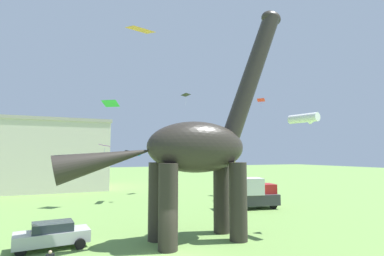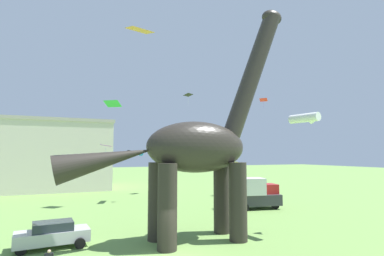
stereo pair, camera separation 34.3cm
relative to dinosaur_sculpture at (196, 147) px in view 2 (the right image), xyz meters
The scene contains 12 objects.
dinosaur_sculpture is the anchor object (origin of this frame).
parked_sedan_left 10.39m from the dinosaur_sculpture, 166.64° to the left, with size 4.35×2.17×1.55m.
parked_box_truck 13.68m from the dinosaur_sculpture, 39.60° to the left, with size 5.93×3.29×3.20m.
kite_high_right 16.85m from the dinosaur_sculpture, 102.60° to the left, with size 2.12×1.99×0.59m.
kite_near_low 25.28m from the dinosaur_sculpture, 42.87° to the left, with size 1.27×1.29×1.41m.
kite_trailing 17.81m from the dinosaur_sculpture, 92.49° to the left, with size 2.36×2.49×0.71m.
kite_mid_center 25.80m from the dinosaur_sculpture, 69.30° to the left, with size 1.69×1.58×1.71m.
kite_mid_left 17.78m from the dinosaur_sculpture, 49.63° to the left, with size 0.71×1.02×0.35m.
kite_apex 8.62m from the dinosaur_sculpture, 11.10° to the right, with size 2.19×2.40×0.68m.
kite_near_high 9.98m from the dinosaur_sculpture, 119.41° to the left, with size 1.15×1.46×1.66m.
kite_high_left 8.33m from the dinosaur_sculpture, behind, with size 1.80×1.51×0.29m.
background_building_block 38.10m from the dinosaur_sculpture, 107.70° to the left, with size 20.73×14.00×11.15m.
Camera 2 is at (-5.70, -15.28, 5.65)m, focal length 27.76 mm.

